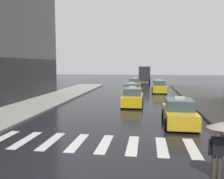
# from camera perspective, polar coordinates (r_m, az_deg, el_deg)

# --- Properties ---
(ground_plane) EXTENTS (160.00, 160.00, 0.00)m
(ground_plane) POSITION_cam_1_polar(r_m,az_deg,el_deg) (9.07, -5.33, -18.79)
(ground_plane) COLOR black
(crosswalk_markings) EXTENTS (11.30, 2.80, 0.01)m
(crosswalk_markings) POSITION_cam_1_polar(r_m,az_deg,el_deg) (11.80, -1.77, -12.76)
(crosswalk_markings) COLOR silver
(crosswalk_markings) RESTS_ON ground
(taxi_lead) EXTENTS (1.95, 4.55, 1.80)m
(taxi_lead) POSITION_cam_1_polar(r_m,az_deg,el_deg) (15.84, 15.63, -5.42)
(taxi_lead) COLOR gold
(taxi_lead) RESTS_ON ground
(taxi_second) EXTENTS (1.95, 4.55, 1.80)m
(taxi_second) POSITION_cam_1_polar(r_m,az_deg,el_deg) (22.29, 4.92, -1.94)
(taxi_second) COLOR yellow
(taxi_second) RESTS_ON ground
(taxi_third) EXTENTS (1.95, 4.55, 1.80)m
(taxi_third) POSITION_cam_1_polar(r_m,az_deg,el_deg) (27.53, 4.69, -0.42)
(taxi_third) COLOR yellow
(taxi_third) RESTS_ON ground
(taxi_fourth) EXTENTS (1.93, 4.54, 1.80)m
(taxi_fourth) POSITION_cam_1_polar(r_m,az_deg,el_deg) (33.14, 11.15, 0.58)
(taxi_fourth) COLOR yellow
(taxi_fourth) RESTS_ON ground
(taxi_fifth) EXTENTS (1.96, 4.56, 1.80)m
(taxi_fifth) POSITION_cam_1_polar(r_m,az_deg,el_deg) (37.29, 5.43, 1.26)
(taxi_fifth) COLOR yellow
(taxi_fifth) RESTS_ON ground
(box_truck) EXTENTS (2.35, 7.56, 3.35)m
(box_truck) POSITION_cam_1_polar(r_m,az_deg,el_deg) (50.10, 7.82, 3.73)
(box_truck) COLOR #2D2D2D
(box_truck) RESTS_ON ground
(pedestrian_with_umbrella) EXTENTS (0.96, 0.96, 1.94)m
(pedestrian_with_umbrella) POSITION_cam_1_polar(r_m,az_deg,el_deg) (8.72, 24.36, -9.74)
(pedestrian_with_umbrella) COLOR #473D33
(pedestrian_with_umbrella) RESTS_ON ground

